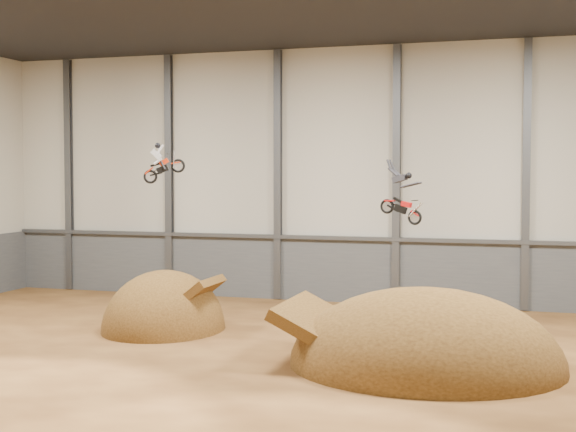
# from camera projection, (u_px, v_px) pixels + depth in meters

# --- Properties ---
(floor) EXTENTS (40.00, 40.00, 0.00)m
(floor) POSITION_uv_depth(u_px,v_px,m) (244.00, 362.00, 30.06)
(floor) COLOR #4F2F15
(floor) RESTS_ON ground
(back_wall) EXTENTS (40.00, 0.10, 14.00)m
(back_wall) POSITION_uv_depth(u_px,v_px,m) (337.00, 175.00, 44.03)
(back_wall) COLOR beige
(back_wall) RESTS_ON ground
(lower_band_back) EXTENTS (39.80, 0.18, 3.50)m
(lower_band_back) POSITION_uv_depth(u_px,v_px,m) (336.00, 270.00, 44.21)
(lower_band_back) COLOR #4E5156
(lower_band_back) RESTS_ON ground
(steel_rail) EXTENTS (39.80, 0.35, 0.20)m
(steel_rail) POSITION_uv_depth(u_px,v_px,m) (336.00, 238.00, 43.97)
(steel_rail) COLOR #47494F
(steel_rail) RESTS_ON lower_band_back
(steel_column_0) EXTENTS (0.40, 0.36, 13.90)m
(steel_column_0) POSITION_uv_depth(u_px,v_px,m) (69.00, 175.00, 48.66)
(steel_column_0) COLOR #47494F
(steel_column_0) RESTS_ON ground
(steel_column_1) EXTENTS (0.40, 0.36, 13.90)m
(steel_column_1) POSITION_uv_depth(u_px,v_px,m) (169.00, 175.00, 46.73)
(steel_column_1) COLOR #47494F
(steel_column_1) RESTS_ON ground
(steel_column_2) EXTENTS (0.40, 0.36, 13.90)m
(steel_column_2) POSITION_uv_depth(u_px,v_px,m) (278.00, 175.00, 44.80)
(steel_column_2) COLOR #47494F
(steel_column_2) RESTS_ON ground
(steel_column_3) EXTENTS (0.40, 0.36, 13.90)m
(steel_column_3) POSITION_uv_depth(u_px,v_px,m) (397.00, 175.00, 42.87)
(steel_column_3) COLOR #47494F
(steel_column_3) RESTS_ON ground
(steel_column_4) EXTENTS (0.40, 0.36, 13.90)m
(steel_column_4) POSITION_uv_depth(u_px,v_px,m) (526.00, 175.00, 40.94)
(steel_column_4) COLOR #47494F
(steel_column_4) RESTS_ON ground
(takeoff_ramp) EXTENTS (5.41, 6.25, 5.41)m
(takeoff_ramp) POSITION_uv_depth(u_px,v_px,m) (164.00, 330.00, 36.32)
(takeoff_ramp) COLOR #402810
(takeoff_ramp) RESTS_ON ground
(landing_ramp) EXTENTS (10.04, 8.88, 5.79)m
(landing_ramp) POSITION_uv_depth(u_px,v_px,m) (425.00, 367.00, 29.34)
(landing_ramp) COLOR #402810
(landing_ramp) RESTS_ON ground
(fmx_rider_a) EXTENTS (2.46, 1.51, 2.26)m
(fmx_rider_a) POSITION_uv_depth(u_px,v_px,m) (167.00, 158.00, 34.92)
(fmx_rider_a) COLOR red
(fmx_rider_b) EXTENTS (3.25, 1.58, 2.93)m
(fmx_rider_b) POSITION_uv_depth(u_px,v_px,m) (399.00, 192.00, 33.44)
(fmx_rider_b) COLOR red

